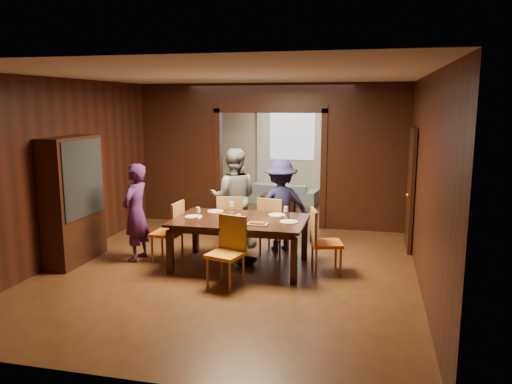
% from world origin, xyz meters
% --- Properties ---
extents(floor, '(9.00, 9.00, 0.00)m').
position_xyz_m(floor, '(0.00, 0.00, 0.00)').
color(floor, '#4C2815').
rests_on(floor, ground).
extents(ceiling, '(5.50, 9.00, 0.02)m').
position_xyz_m(ceiling, '(0.00, 0.00, 2.90)').
color(ceiling, silver).
rests_on(ceiling, room_walls).
extents(room_walls, '(5.52, 9.01, 2.90)m').
position_xyz_m(room_walls, '(0.00, 1.89, 1.51)').
color(room_walls, black).
rests_on(room_walls, floor).
extents(person_purple, '(0.42, 0.60, 1.57)m').
position_xyz_m(person_purple, '(-1.61, -1.21, 0.78)').
color(person_purple, '#3F1A4E').
rests_on(person_purple, floor).
extents(person_grey, '(0.96, 0.82, 1.74)m').
position_xyz_m(person_grey, '(-0.31, -0.06, 0.87)').
color(person_grey, slate).
rests_on(person_grey, floor).
extents(person_navy, '(1.16, 0.94, 1.57)m').
position_xyz_m(person_navy, '(0.54, -0.10, 0.78)').
color(person_navy, '#1D1B44').
rests_on(person_navy, floor).
extents(sofa, '(1.86, 0.88, 0.53)m').
position_xyz_m(sofa, '(-0.15, 3.85, 0.26)').
color(sofa, '#9ABBCA').
rests_on(sofa, floor).
extents(serving_bowl, '(0.35, 0.35, 0.09)m').
position_xyz_m(serving_bowl, '(0.17, -1.06, 0.80)').
color(serving_bowl, black).
rests_on(serving_bowl, dining_table).
extents(dining_table, '(2.02, 1.25, 0.76)m').
position_xyz_m(dining_table, '(0.10, -1.15, 0.38)').
color(dining_table, black).
rests_on(dining_table, floor).
extents(coffee_table, '(0.80, 0.50, 0.40)m').
position_xyz_m(coffee_table, '(-0.04, 2.86, 0.20)').
color(coffee_table, black).
rests_on(coffee_table, floor).
extents(chair_left, '(0.45, 0.45, 0.97)m').
position_xyz_m(chair_left, '(-1.12, -1.13, 0.48)').
color(chair_left, '#C55A12').
rests_on(chair_left, floor).
extents(chair_right, '(0.54, 0.54, 0.97)m').
position_xyz_m(chair_right, '(1.43, -1.13, 0.48)').
color(chair_right, '#CD5813').
rests_on(chair_right, floor).
extents(chair_far_l, '(0.51, 0.51, 0.97)m').
position_xyz_m(chair_far_l, '(-0.28, -0.30, 0.48)').
color(chair_far_l, orange).
rests_on(chair_far_l, floor).
extents(chair_far_r, '(0.53, 0.53, 0.97)m').
position_xyz_m(chair_far_r, '(0.48, -0.32, 0.48)').
color(chair_far_r, orange).
rests_on(chair_far_r, floor).
extents(chair_near, '(0.54, 0.54, 0.97)m').
position_xyz_m(chair_near, '(0.12, -2.01, 0.48)').
color(chair_near, orange).
rests_on(chair_near, floor).
extents(hutch, '(0.40, 1.20, 2.00)m').
position_xyz_m(hutch, '(-2.53, -1.50, 1.00)').
color(hutch, black).
rests_on(hutch, floor).
extents(door_right, '(0.06, 0.90, 2.10)m').
position_xyz_m(door_right, '(2.70, 0.50, 1.05)').
color(door_right, black).
rests_on(door_right, floor).
extents(window_far, '(1.20, 0.03, 1.30)m').
position_xyz_m(window_far, '(0.00, 4.44, 1.70)').
color(window_far, silver).
rests_on(window_far, back_wall).
extents(curtain_left, '(0.35, 0.06, 2.40)m').
position_xyz_m(curtain_left, '(-0.75, 4.40, 1.25)').
color(curtain_left, white).
rests_on(curtain_left, back_wall).
extents(curtain_right, '(0.35, 0.06, 2.40)m').
position_xyz_m(curtain_right, '(0.75, 4.40, 1.25)').
color(curtain_right, white).
rests_on(curtain_right, back_wall).
extents(plate_left, '(0.27, 0.27, 0.01)m').
position_xyz_m(plate_left, '(-0.64, -1.19, 0.77)').
color(plate_left, white).
rests_on(plate_left, dining_table).
extents(plate_far_l, '(0.27, 0.27, 0.01)m').
position_xyz_m(plate_far_l, '(-0.43, -0.74, 0.77)').
color(plate_far_l, silver).
rests_on(plate_far_l, dining_table).
extents(plate_far_r, '(0.27, 0.27, 0.01)m').
position_xyz_m(plate_far_r, '(0.61, -0.77, 0.77)').
color(plate_far_r, white).
rests_on(plate_far_r, dining_table).
extents(plate_right, '(0.27, 0.27, 0.01)m').
position_xyz_m(plate_right, '(0.86, -1.18, 0.77)').
color(plate_right, white).
rests_on(plate_right, dining_table).
extents(plate_near, '(0.27, 0.27, 0.01)m').
position_xyz_m(plate_near, '(0.06, -1.53, 0.77)').
color(plate_near, white).
rests_on(plate_near, dining_table).
extents(platter_a, '(0.30, 0.20, 0.04)m').
position_xyz_m(platter_a, '(0.06, -1.32, 0.78)').
color(platter_a, gray).
rests_on(platter_a, dining_table).
extents(platter_b, '(0.30, 0.20, 0.04)m').
position_xyz_m(platter_b, '(0.44, -1.44, 0.78)').
color(platter_b, slate).
rests_on(platter_b, dining_table).
extents(wineglass_left, '(0.08, 0.08, 0.18)m').
position_xyz_m(wineglass_left, '(-0.53, -1.29, 0.85)').
color(wineglass_left, silver).
rests_on(wineglass_left, dining_table).
extents(wineglass_far, '(0.08, 0.08, 0.18)m').
position_xyz_m(wineglass_far, '(-0.15, -0.73, 0.85)').
color(wineglass_far, white).
rests_on(wineglass_far, dining_table).
extents(wineglass_right, '(0.08, 0.08, 0.18)m').
position_xyz_m(wineglass_right, '(0.78, -0.92, 0.85)').
color(wineglass_right, silver).
rests_on(wineglass_right, dining_table).
extents(tumbler, '(0.07, 0.07, 0.14)m').
position_xyz_m(tumbler, '(0.17, -1.45, 0.83)').
color(tumbler, silver).
rests_on(tumbler, dining_table).
extents(condiment_jar, '(0.08, 0.08, 0.11)m').
position_xyz_m(condiment_jar, '(-0.06, -1.21, 0.82)').
color(condiment_jar, '#482410').
rests_on(condiment_jar, dining_table).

